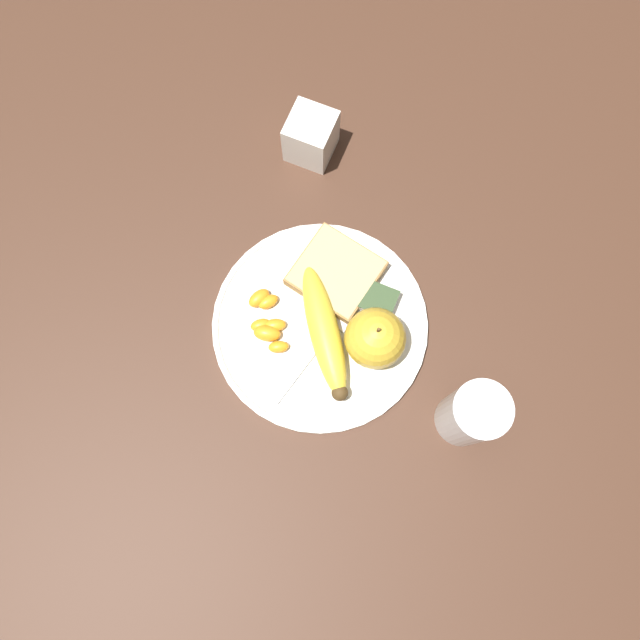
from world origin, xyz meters
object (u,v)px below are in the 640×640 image
fork (327,338)px  condiment_caddy (311,136)px  juice_glass (471,415)px  jam_packet (377,301)px  plate (320,325)px  bread_slice (336,273)px  banana (325,333)px  apple (374,342)px

fork → condiment_caddy: (-0.12, 0.25, 0.02)m
juice_glass → jam_packet: (-0.15, 0.10, -0.03)m
plate → juice_glass: juice_glass is taller
juice_glass → bread_slice: bearing=152.5°
banana → condiment_caddy: bearing=116.2°
plate → apple: size_ratio=3.28×
bread_slice → condiment_caddy: size_ratio=1.68×
apple → fork: size_ratio=0.49×
juice_glass → apple: bearing=164.0°
banana → juice_glass: bearing=-9.0°
banana → condiment_caddy: size_ratio=2.33×
bread_slice → plate: bearing=-85.2°
banana → jam_packet: (0.04, 0.07, -0.01)m
apple → condiment_caddy: size_ratio=1.22×
juice_glass → condiment_caddy: size_ratio=1.62×
bread_slice → condiment_caddy: (-0.10, 0.16, 0.01)m
condiment_caddy → juice_glass: bearing=-40.9°
bread_slice → juice_glass: bearing=-27.5°
banana → fork: (0.00, -0.00, -0.02)m
juice_glass → condiment_caddy: 0.42m
condiment_caddy → banana: bearing=-63.8°
juice_glass → banana: size_ratio=0.70×
bread_slice → fork: bread_slice is taller
apple → condiment_caddy: 0.30m
bread_slice → condiment_caddy: condiment_caddy is taller
banana → bread_slice: size_ratio=1.38×
jam_packet → juice_glass: bearing=-32.5°
plate → apple: (0.07, -0.00, 0.04)m
juice_glass → plate: bearing=168.2°
jam_packet → plate: bearing=-136.4°
bread_slice → jam_packet: same height
plate → jam_packet: size_ratio=5.78×
bread_slice → fork: 0.09m
fork → banana: bearing=74.9°
plate → fork: bearing=-44.0°
banana → fork: size_ratio=0.94×
juice_glass → bread_slice: size_ratio=0.96×
apple → bread_slice: 0.11m
plate → banana: 0.03m
plate → fork: 0.02m
jam_packet → bread_slice: bearing=167.0°
jam_packet → condiment_caddy: condiment_caddy is taller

